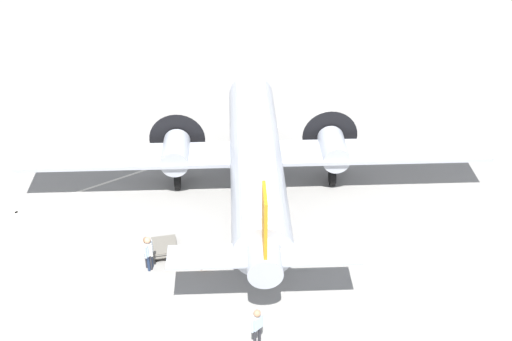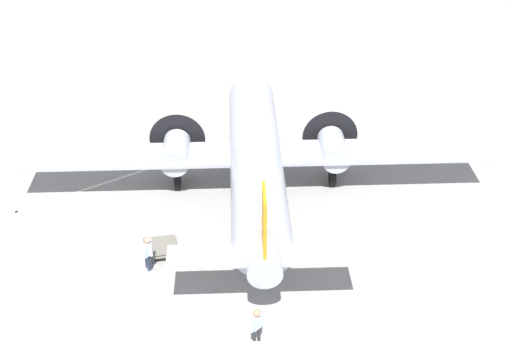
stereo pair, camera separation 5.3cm
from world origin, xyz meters
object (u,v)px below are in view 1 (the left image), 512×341
at_px(ramp_agent, 147,250).
at_px(suitcase_near_door, 204,263).
at_px(suitcase_upright_spare, 172,263).
at_px(passenger_boarding, 149,250).
at_px(crew_foreground, 257,324).
at_px(baggage_cart, 165,247).
at_px(airliner_main, 256,152).

bearing_deg(ramp_agent, suitcase_near_door, -146.30).
bearing_deg(suitcase_upright_spare, ramp_agent, 148.30).
bearing_deg(ramp_agent, passenger_boarding, -174.17).
bearing_deg(suitcase_near_door, crew_foreground, -95.28).
height_order(crew_foreground, suitcase_upright_spare, crew_foreground).
relative_size(crew_foreground, suitcase_near_door, 3.28).
xyz_separation_m(passenger_boarding, baggage_cart, (1.11, 0.74, -0.86)).
height_order(passenger_boarding, suitcase_upright_spare, passenger_boarding).
bearing_deg(baggage_cart, ramp_agent, 141.89).
xyz_separation_m(airliner_main, ramp_agent, (-7.55, -2.40, -1.48)).
relative_size(airliner_main, crew_foreground, 12.25).
relative_size(airliner_main, suitcase_upright_spare, 35.19).
distance_m(airliner_main, crew_foreground, 10.83).
xyz_separation_m(suitcase_near_door, baggage_cart, (-1.02, 2.06, 0.01)).
distance_m(passenger_boarding, baggage_cart, 1.59).
bearing_deg(passenger_boarding, crew_foreground, -109.17).
xyz_separation_m(crew_foreground, suitcase_near_door, (0.48, 5.21, -0.88)).
bearing_deg(baggage_cart, suitcase_upright_spare, -169.06).
xyz_separation_m(ramp_agent, suitcase_upright_spare, (0.91, -0.56, -0.81)).
relative_size(airliner_main, passenger_boarding, 12.32).
bearing_deg(suitcase_near_door, suitcase_upright_spare, 146.69).
height_order(suitcase_upright_spare, baggage_cart, suitcase_upright_spare).
height_order(passenger_boarding, ramp_agent, passenger_boarding).
bearing_deg(ramp_agent, baggage_cart, -83.49).
distance_m(passenger_boarding, ramp_agent, 0.08).
bearing_deg(suitcase_near_door, ramp_agent, 147.36).
bearing_deg(baggage_cart, suitcase_near_door, -131.87).
distance_m(passenger_boarding, suitcase_upright_spare, 1.30).
xyz_separation_m(airliner_main, passenger_boarding, (-7.51, -2.47, -1.46)).
bearing_deg(passenger_boarding, suitcase_near_door, -65.15).
bearing_deg(suitcase_upright_spare, passenger_boarding, 150.48).
relative_size(passenger_boarding, baggage_cart, 0.94).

